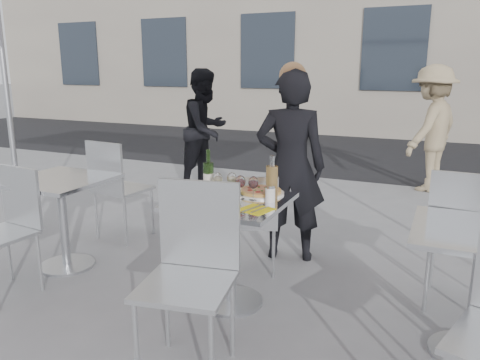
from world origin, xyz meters
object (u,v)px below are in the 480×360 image
at_px(side_chair_lfar, 115,182).
at_px(napkin_left, 181,203).
at_px(side_table_left, 62,204).
at_px(pedestrian_b, 431,129).
at_px(pizza_far, 260,192).
at_px(main_table, 231,230).
at_px(carafe, 272,181).
at_px(wineglass_white_b, 232,179).
at_px(wineglass_red_b, 253,183).
at_px(side_table_right, 479,267).
at_px(sugar_shaker, 270,194).
at_px(woman_diner, 290,167).
at_px(wineglass_red_a, 241,182).
at_px(side_chair_rfar, 465,230).
at_px(wineglass_white_a, 218,179).
at_px(pedestrian_a, 206,129).
at_px(pizza_near, 212,205).
at_px(chair_far, 254,216).
at_px(napkin_right, 256,209).
at_px(side_chair_lnear, 9,220).
at_px(wine_bottle, 208,175).
at_px(salad_plate, 227,192).
at_px(chair_near, 192,261).

bearing_deg(side_chair_lfar, napkin_left, 151.24).
relative_size(side_table_left, pedestrian_b, 0.45).
bearing_deg(pizza_far, pedestrian_b, 75.72).
bearing_deg(main_table, carafe, 30.26).
bearing_deg(wineglass_white_b, side_chair_lfar, 158.81).
bearing_deg(wineglass_red_b, pedestrian_b, 76.39).
xyz_separation_m(side_table_right, sugar_shaker, (-1.25, 0.06, 0.26)).
distance_m(woman_diner, pedestrian_b, 3.11).
xyz_separation_m(main_table, wineglass_red_a, (0.05, 0.06, 0.32)).
height_order(side_table_left, pizza_far, pizza_far).
distance_m(side_chair_rfar, wineglass_white_a, 1.65).
relative_size(side_chair_lfar, pedestrian_a, 0.60).
relative_size(pizza_near, napkin_left, 1.60).
distance_m(main_table, wineglass_white_b, 0.34).
height_order(main_table, pedestrian_a, pedestrian_a).
xyz_separation_m(side_chair_rfar, pizza_far, (-1.31, -0.28, 0.19)).
relative_size(wineglass_white_b, wineglass_red_a, 1.00).
bearing_deg(side_table_left, side_chair_lfar, 91.24).
bearing_deg(wineglass_white_b, side_table_left, -175.59).
distance_m(chair_far, wineglass_red_b, 0.61).
height_order(pizza_near, wineglass_white_a, wineglass_white_a).
xyz_separation_m(main_table, napkin_right, (0.24, -0.14, 0.21)).
distance_m(side_table_right, side_chair_lnear, 3.07).
bearing_deg(wineglass_white_b, woman_diner, 80.09).
bearing_deg(pedestrian_a, side_chair_lnear, -165.15).
distance_m(chair_far, wineglass_white_b, 0.54).
distance_m(main_table, pizza_near, 0.30).
bearing_deg(side_table_left, wine_bottle, 7.05).
relative_size(side_table_right, wineglass_red_b, 4.76).
bearing_deg(woman_diner, pedestrian_a, -60.53).
relative_size(wine_bottle, napkin_right, 1.33).
bearing_deg(side_chair_rfar, pedestrian_a, -33.69).
relative_size(sugar_shaker, napkin_right, 0.48).
bearing_deg(chair_far, wineglass_red_b, 91.00).
height_order(side_table_right, pizza_near, pizza_near).
bearing_deg(chair_far, side_chair_lfar, -27.68).
xyz_separation_m(side_table_left, pizza_near, (1.46, -0.20, 0.22)).
xyz_separation_m(side_chair_rfar, salad_plate, (-1.48, -0.45, 0.21)).
xyz_separation_m(main_table, side_table_left, (-1.50, 0.00, 0.00)).
distance_m(wineglass_red_a, napkin_left, 0.41).
height_order(chair_far, woman_diner, woman_diner).
height_order(wineglass_white_a, wineglass_white_b, same).
height_order(wine_bottle, wineglass_white_a, wine_bottle).
height_order(side_table_right, napkin_right, napkin_right).
xyz_separation_m(side_table_left, chair_near, (1.59, -0.68, 0.06)).
bearing_deg(side_table_left, side_chair_lnear, -94.50).
distance_m(wineglass_red_a, napkin_right, 0.29).
bearing_deg(side_chair_lfar, pizza_near, 155.86).
relative_size(woman_diner, pizza_near, 4.98).
relative_size(side_table_right, napkin_left, 3.75).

